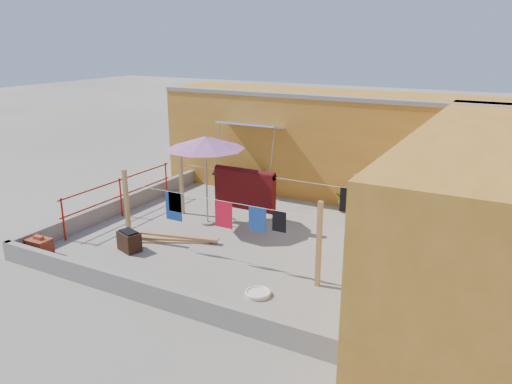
# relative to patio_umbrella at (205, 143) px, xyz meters

# --- Properties ---
(ground) EXTENTS (80.00, 80.00, 0.00)m
(ground) POSITION_rel_patio_umbrella_xyz_m (1.40, -0.45, -2.21)
(ground) COLOR #9E998E
(ground) RESTS_ON ground
(wall_back) EXTENTS (11.00, 3.27, 3.21)m
(wall_back) POSITION_rel_patio_umbrella_xyz_m (1.90, 4.25, -0.60)
(wall_back) COLOR #C0822A
(wall_back) RESTS_ON ground
(wall_right) EXTENTS (2.40, 9.00, 3.20)m
(wall_right) POSITION_rel_patio_umbrella_xyz_m (6.60, -0.45, -0.61)
(wall_right) COLOR #C0822A
(wall_right) RESTS_ON ground
(parapet_front) EXTENTS (8.30, 0.16, 0.44)m
(parapet_front) POSITION_rel_patio_umbrella_xyz_m (1.40, -4.03, -1.99)
(parapet_front) COLOR gray
(parapet_front) RESTS_ON ground
(parapet_left) EXTENTS (0.16, 7.30, 0.44)m
(parapet_left) POSITION_rel_patio_umbrella_xyz_m (-2.68, -0.45, -1.99)
(parapet_left) COLOR gray
(parapet_left) RESTS_ON ground
(red_railing) EXTENTS (0.05, 4.20, 1.10)m
(red_railing) POSITION_rel_patio_umbrella_xyz_m (-2.45, -0.65, -1.49)
(red_railing) COLOR #A11C10
(red_railing) RESTS_ON ground
(clothesline_rig) EXTENTS (5.09, 2.35, 1.80)m
(clothesline_rig) POSITION_rel_patio_umbrella_xyz_m (1.05, 0.11, -1.21)
(clothesline_rig) COLOR tan
(clothesline_rig) RESTS_ON ground
(patio_umbrella) EXTENTS (2.47, 2.47, 2.46)m
(patio_umbrella) POSITION_rel_patio_umbrella_xyz_m (0.00, 0.00, 0.00)
(patio_umbrella) COLOR gray
(patio_umbrella) RESTS_ON ground
(outdoor_table) EXTENTS (1.84, 1.43, 0.77)m
(outdoor_table) POSITION_rel_patio_umbrella_xyz_m (-0.60, 2.75, -1.51)
(outdoor_table) COLOR black
(outdoor_table) RESTS_ON ground
(brick_stack) EXTENTS (0.54, 0.40, 0.46)m
(brick_stack) POSITION_rel_patio_umbrella_xyz_m (-2.30, -3.51, -2.01)
(brick_stack) COLOR #9D3A24
(brick_stack) RESTS_ON ground
(lumber_pile) EXTENTS (2.26, 1.17, 0.14)m
(lumber_pile) POSITION_rel_patio_umbrella_xyz_m (-0.13, -1.45, -2.14)
(lumber_pile) COLOR tan
(lumber_pile) RESTS_ON ground
(brazier) EXTENTS (0.63, 0.52, 0.49)m
(brazier) POSITION_rel_patio_umbrella_xyz_m (-0.64, -2.34, -1.97)
(brazier) COLOR #311C13
(brazier) RESTS_ON ground
(white_basin) EXTENTS (0.52, 0.52, 0.09)m
(white_basin) POSITION_rel_patio_umbrella_xyz_m (3.04, -2.78, -2.16)
(white_basin) COLOR silver
(white_basin) RESTS_ON ground
(water_jug_a) EXTENTS (0.24, 0.24, 0.37)m
(water_jug_a) POSITION_rel_patio_umbrella_xyz_m (3.64, 1.26, -2.05)
(water_jug_a) COLOR silver
(water_jug_a) RESTS_ON ground
(water_jug_b) EXTENTS (0.23, 0.23, 0.35)m
(water_jug_b) POSITION_rel_patio_umbrella_xyz_m (5.10, 0.76, -2.06)
(water_jug_b) COLOR silver
(water_jug_b) RESTS_ON ground
(green_hose) EXTENTS (0.50, 0.50, 0.07)m
(green_hose) POSITION_rel_patio_umbrella_xyz_m (3.85, 1.19, -2.18)
(green_hose) COLOR #19721B
(green_hose) RESTS_ON ground
(plant_back_a) EXTENTS (0.82, 0.75, 0.76)m
(plant_back_a) POSITION_rel_patio_umbrella_xyz_m (2.99, 2.70, -1.83)
(plant_back_a) COLOR #1A5C1B
(plant_back_a) RESTS_ON ground
(plant_back_b) EXTENTS (0.45, 0.45, 0.67)m
(plant_back_b) POSITION_rel_patio_umbrella_xyz_m (4.93, 2.75, -1.88)
(plant_back_b) COLOR #1A5C1B
(plant_back_b) RESTS_ON ground
(plant_right_a) EXTENTS (0.46, 0.36, 0.77)m
(plant_right_a) POSITION_rel_patio_umbrella_xyz_m (5.10, 1.15, -1.82)
(plant_right_a) COLOR #1A5C1B
(plant_right_a) RESTS_ON ground
(plant_right_b) EXTENTS (0.44, 0.51, 0.79)m
(plant_right_b) POSITION_rel_patio_umbrella_xyz_m (5.10, -1.40, -1.82)
(plant_right_b) COLOR #1A5C1B
(plant_right_b) RESTS_ON ground
(plant_right_c) EXTENTS (0.63, 0.67, 0.60)m
(plant_right_c) POSITION_rel_patio_umbrella_xyz_m (5.10, -1.80, -1.91)
(plant_right_c) COLOR #1A5C1B
(plant_right_c) RESTS_ON ground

